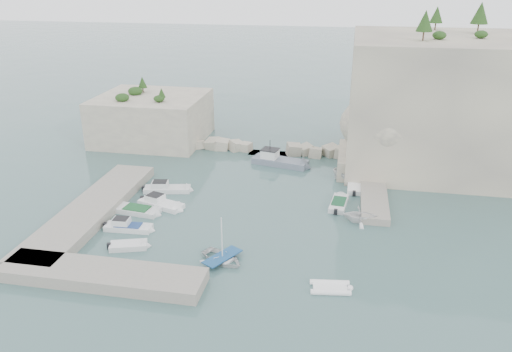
% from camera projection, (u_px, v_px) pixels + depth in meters
% --- Properties ---
extents(ground, '(400.00, 400.00, 0.00)m').
position_uv_depth(ground, '(246.00, 224.00, 52.70)').
color(ground, '#436563').
rests_on(ground, ground).
extents(cliff_east, '(26.00, 22.00, 17.00)m').
position_uv_depth(cliff_east, '(449.00, 102.00, 66.39)').
color(cliff_east, beige).
rests_on(cliff_east, ground).
extents(cliff_terrace, '(8.00, 10.00, 2.50)m').
position_uv_depth(cliff_terrace, '(369.00, 161.00, 66.34)').
color(cliff_terrace, beige).
rests_on(cliff_terrace, ground).
extents(outcrop_west, '(16.00, 14.00, 7.00)m').
position_uv_depth(outcrop_west, '(152.00, 118.00, 77.47)').
color(outcrop_west, beige).
rests_on(outcrop_west, ground).
extents(quay_west, '(5.00, 24.00, 1.10)m').
position_uv_depth(quay_west, '(92.00, 210.00, 54.49)').
color(quay_west, '#9E9689').
rests_on(quay_west, ground).
extents(quay_south, '(18.00, 4.00, 1.10)m').
position_uv_depth(quay_south, '(102.00, 275.00, 42.85)').
color(quay_south, '#9E9689').
rests_on(quay_south, ground).
extents(ledge_east, '(3.00, 16.00, 0.80)m').
position_uv_depth(ledge_east, '(374.00, 192.00, 59.31)').
color(ledge_east, '#9E9689').
rests_on(ledge_east, ground).
extents(breakwater, '(28.00, 3.00, 1.40)m').
position_uv_depth(breakwater, '(270.00, 149.00, 72.57)').
color(breakwater, beige).
rests_on(breakwater, ground).
extents(motorboat_a, '(6.31, 2.98, 1.40)m').
position_uv_depth(motorboat_a, '(167.00, 191.00, 60.38)').
color(motorboat_a, silver).
rests_on(motorboat_a, ground).
extents(motorboat_b, '(6.16, 3.63, 1.40)m').
position_uv_depth(motorboat_b, '(161.00, 206.00, 56.53)').
color(motorboat_b, white).
rests_on(motorboat_b, ground).
extents(motorboat_c, '(5.78, 2.70, 0.70)m').
position_uv_depth(motorboat_c, '(137.00, 212.00, 55.11)').
color(motorboat_c, silver).
rests_on(motorboat_c, ground).
extents(motorboat_d, '(5.39, 1.83, 1.40)m').
position_uv_depth(motorboat_d, '(129.00, 230.00, 51.40)').
color(motorboat_d, white).
rests_on(motorboat_d, ground).
extents(motorboat_e, '(4.14, 2.66, 0.70)m').
position_uv_depth(motorboat_e, '(129.00, 248.00, 48.05)').
color(motorboat_e, silver).
rests_on(motorboat_e, ground).
extents(rowboat, '(5.35, 4.89, 0.91)m').
position_uv_depth(rowboat, '(223.00, 261.00, 45.89)').
color(rowboat, white).
rests_on(rowboat, ground).
extents(inflatable_dinghy, '(3.87, 2.24, 0.44)m').
position_uv_depth(inflatable_dinghy, '(330.00, 289.00, 41.86)').
color(inflatable_dinghy, white).
rests_on(inflatable_dinghy, ground).
extents(tender_east_a, '(3.73, 3.23, 1.94)m').
position_uv_depth(tender_east_a, '(359.00, 222.00, 53.04)').
color(tender_east_a, white).
rests_on(tender_east_a, ground).
extents(tender_east_b, '(2.25, 5.16, 0.70)m').
position_uv_depth(tender_east_b, '(339.00, 206.00, 56.67)').
color(tender_east_b, silver).
rests_on(tender_east_b, ground).
extents(tender_east_c, '(1.64, 4.99, 0.70)m').
position_uv_depth(tender_east_c, '(354.00, 188.00, 61.22)').
color(tender_east_c, white).
rests_on(tender_east_c, ground).
extents(tender_east_d, '(4.94, 2.86, 1.80)m').
position_uv_depth(tender_east_d, '(350.00, 182.00, 63.14)').
color(tender_east_d, white).
rests_on(tender_east_d, ground).
extents(work_boat, '(8.69, 4.20, 2.20)m').
position_uv_depth(work_boat, '(280.00, 165.00, 68.58)').
color(work_boat, slate).
rests_on(work_boat, ground).
extents(rowboat_mast, '(0.10, 0.10, 4.20)m').
position_uv_depth(rowboat_mast, '(222.00, 237.00, 44.91)').
color(rowboat_mast, white).
rests_on(rowboat_mast, rowboat).
extents(vegetation, '(53.48, 13.88, 13.40)m').
position_uv_depth(vegetation, '(416.00, 27.00, 64.94)').
color(vegetation, '#1E4219').
rests_on(vegetation, ground).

